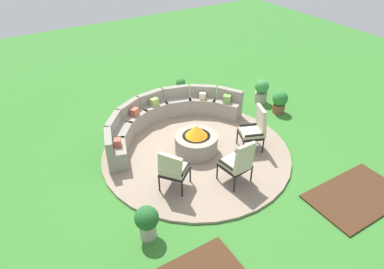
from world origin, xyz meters
name	(u,v)px	position (x,y,z in m)	size (l,w,h in m)	color
ground_plane	(196,153)	(0.00, 0.00, 0.00)	(24.00, 24.00, 0.00)	#387A2D
patio_circle	(196,152)	(0.00, 0.00, 0.03)	(4.64, 4.64, 0.06)	gray
mulch_bed_right	(356,196)	(2.09, -3.09, 0.02)	(2.08, 1.28, 0.04)	#472B19
fire_pit	(196,142)	(0.00, 0.00, 0.36)	(1.05, 1.05, 0.75)	gray
curved_stone_bench	(164,117)	(-0.15, 1.41, 0.39)	(4.18, 2.01, 0.81)	gray
lounge_chair_front_left	(173,169)	(-1.13, -0.88, 0.61)	(0.77, 0.80, 1.06)	black
lounge_chair_front_right	(238,162)	(0.16, -1.43, 0.62)	(0.64, 0.65, 1.11)	black
lounge_chair_back_left	(255,128)	(1.31, -0.61, 0.64)	(0.72, 0.70, 1.15)	black
potted_plant_0	(147,221)	(-2.14, -1.73, 0.41)	(0.45, 0.45, 0.72)	#A89E8E
potted_plant_1	(280,101)	(3.16, 0.45, 0.37)	(0.45, 0.45, 0.69)	brown
potted_plant_2	(261,91)	(3.12, 1.21, 0.39)	(0.43, 0.43, 0.75)	#A89E8E
potted_plant_3	(181,86)	(1.25, 2.92, 0.31)	(0.30, 0.30, 0.58)	brown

